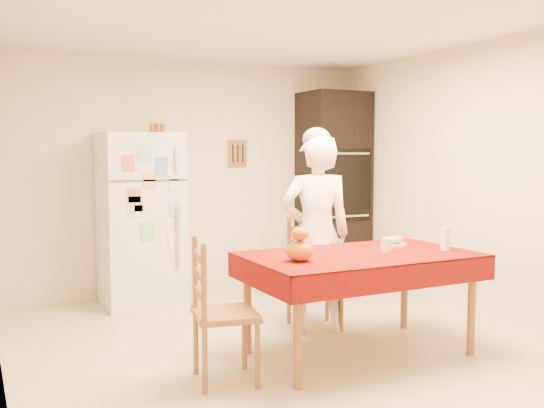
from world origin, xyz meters
TOP-DOWN VIEW (x-y plane):
  - floor at (0.00, 0.00)m, footprint 4.50×4.50m
  - room_shell at (0.00, 0.00)m, footprint 4.02×4.52m
  - refrigerator at (-0.65, 1.88)m, footprint 0.75×0.74m
  - oven_cabinet at (1.63, 1.93)m, footprint 0.70×0.62m
  - dining_table at (0.42, -0.35)m, footprint 1.70×1.00m
  - chair_far at (0.48, 0.45)m, footprint 0.49×0.47m
  - chair_left at (-0.74, -0.41)m, footprint 0.47×0.49m
  - seated_woman at (0.42, 0.28)m, footprint 0.69×0.54m
  - coffee_mug at (0.66, -0.36)m, footprint 0.08×0.08m
  - pumpkin_lower at (-0.13, -0.43)m, footprint 0.19×0.19m
  - pumpkin_upper at (-0.13, -0.43)m, footprint 0.12×0.12m
  - wine_glass at (1.10, -0.51)m, footprint 0.07×0.07m
  - bread_plate at (0.88, -0.17)m, footprint 0.24×0.24m
  - bread_loaf at (0.88, -0.17)m, footprint 0.18×0.10m
  - spice_jar_left at (-0.50, 1.93)m, footprint 0.05×0.05m
  - spice_jar_mid at (-0.45, 1.93)m, footprint 0.05×0.05m
  - spice_jar_right at (-0.39, 1.93)m, footprint 0.05×0.05m

SIDE VIEW (x-z plane):
  - floor at x=0.00m, z-range 0.00..0.00m
  - chair_far at x=0.48m, z-range 0.03..0.98m
  - chair_left at x=-0.74m, z-range 0.03..0.98m
  - dining_table at x=0.42m, z-range 0.31..1.07m
  - bread_plate at x=0.88m, z-range 0.76..0.78m
  - bread_loaf at x=0.88m, z-range 0.78..0.84m
  - coffee_mug at x=0.66m, z-range 0.76..0.86m
  - seated_woman at x=0.42m, z-range 0.00..1.66m
  - pumpkin_lower at x=-0.13m, z-range 0.76..0.91m
  - wine_glass at x=1.10m, z-range 0.76..0.94m
  - refrigerator at x=-0.65m, z-range 0.00..1.70m
  - pumpkin_upper at x=-0.13m, z-range 0.91..1.00m
  - oven_cabinet at x=1.63m, z-range 0.00..2.20m
  - room_shell at x=0.00m, z-range 0.37..2.88m
  - spice_jar_left at x=-0.50m, z-range 1.70..1.80m
  - spice_jar_mid at x=-0.45m, z-range 1.70..1.80m
  - spice_jar_right at x=-0.39m, z-range 1.70..1.80m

